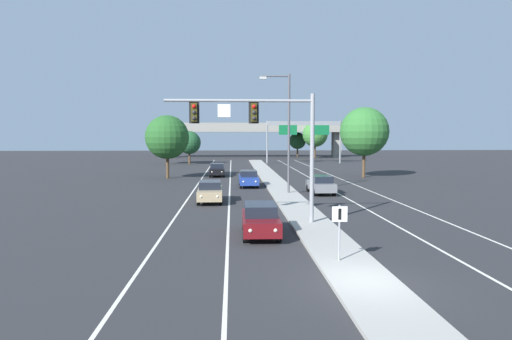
% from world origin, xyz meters
% --- Properties ---
extents(ground_plane, '(260.00, 260.00, 0.00)m').
position_xyz_m(ground_plane, '(0.00, 0.00, 0.00)').
color(ground_plane, '#28282B').
extents(median_island, '(2.40, 110.00, 0.15)m').
position_xyz_m(median_island, '(0.00, 18.00, 0.07)').
color(median_island, '#9E9B93').
rests_on(median_island, ground).
extents(lane_stripe_oncoming_center, '(0.14, 100.00, 0.01)m').
position_xyz_m(lane_stripe_oncoming_center, '(-4.70, 25.00, 0.00)').
color(lane_stripe_oncoming_center, silver).
rests_on(lane_stripe_oncoming_center, ground).
extents(lane_stripe_receding_center, '(0.14, 100.00, 0.01)m').
position_xyz_m(lane_stripe_receding_center, '(4.70, 25.00, 0.00)').
color(lane_stripe_receding_center, silver).
rests_on(lane_stripe_receding_center, ground).
extents(edge_stripe_left, '(0.14, 100.00, 0.01)m').
position_xyz_m(edge_stripe_left, '(-8.00, 25.00, 0.00)').
color(edge_stripe_left, silver).
rests_on(edge_stripe_left, ground).
extents(edge_stripe_right, '(0.14, 100.00, 0.01)m').
position_xyz_m(edge_stripe_right, '(8.00, 25.00, 0.00)').
color(edge_stripe_right, silver).
rests_on(edge_stripe_right, ground).
extents(overhead_signal_mast, '(8.29, 0.44, 7.20)m').
position_xyz_m(overhead_signal_mast, '(-2.68, 10.22, 5.37)').
color(overhead_signal_mast, gray).
rests_on(overhead_signal_mast, median_island).
extents(median_sign_post, '(0.60, 0.10, 2.20)m').
position_xyz_m(median_sign_post, '(-0.29, 2.44, 1.59)').
color(median_sign_post, gray).
rests_on(median_sign_post, median_island).
extents(street_lamp_median, '(2.58, 0.28, 10.00)m').
position_xyz_m(street_lamp_median, '(0.10, 23.19, 5.79)').
color(street_lamp_median, '#4C4C51').
rests_on(street_lamp_median, median_island).
extents(car_oncoming_darkred, '(1.86, 4.49, 1.58)m').
position_xyz_m(car_oncoming_darkred, '(-3.05, 7.73, 0.82)').
color(car_oncoming_darkred, '#5B0F14').
rests_on(car_oncoming_darkred, ground).
extents(car_oncoming_tan, '(1.90, 4.50, 1.58)m').
position_xyz_m(car_oncoming_tan, '(-6.14, 19.11, 0.82)').
color(car_oncoming_tan, tan).
rests_on(car_oncoming_tan, ground).
extents(car_oncoming_blue, '(1.85, 4.48, 1.58)m').
position_xyz_m(car_oncoming_blue, '(-2.87, 29.12, 0.82)').
color(car_oncoming_blue, navy).
rests_on(car_oncoming_blue, ground).
extents(car_oncoming_black, '(1.92, 4.51, 1.58)m').
position_xyz_m(car_oncoming_black, '(-6.32, 40.21, 0.82)').
color(car_oncoming_black, black).
rests_on(car_oncoming_black, ground).
extents(car_receding_grey, '(1.89, 4.50, 1.58)m').
position_xyz_m(car_receding_grey, '(3.15, 23.41, 0.82)').
color(car_receding_grey, slate).
rests_on(car_receding_grey, ground).
extents(highway_sign_gantry, '(13.28, 0.42, 7.50)m').
position_xyz_m(highway_sign_gantry, '(8.20, 64.17, 6.16)').
color(highway_sign_gantry, gray).
rests_on(highway_sign_gantry, ground).
extents(overpass_bridge, '(42.40, 6.40, 7.65)m').
position_xyz_m(overpass_bridge, '(0.00, 86.17, 5.78)').
color(overpass_bridge, gray).
rests_on(overpass_bridge, ground).
extents(tree_far_right_b, '(5.75, 5.75, 8.32)m').
position_xyz_m(tree_far_right_b, '(11.19, 37.94, 5.44)').
color(tree_far_right_b, '#4C3823').
rests_on(tree_far_right_b, ground).
extents(tree_far_left_b, '(5.06, 5.06, 7.33)m').
position_xyz_m(tree_far_left_b, '(-11.97, 37.92, 4.79)').
color(tree_far_left_b, '#4C3823').
rests_on(tree_far_left_b, ground).
extents(tree_far_right_c, '(5.42, 5.42, 7.84)m').
position_xyz_m(tree_far_right_c, '(13.45, 81.72, 5.12)').
color(tree_far_right_c, '#4C3823').
rests_on(tree_far_right_c, ground).
extents(tree_far_left_a, '(3.94, 3.94, 5.70)m').
position_xyz_m(tree_far_left_a, '(-11.77, 62.78, 3.72)').
color(tree_far_left_a, '#4C3823').
rests_on(tree_far_left_a, ground).
extents(tree_far_right_a, '(3.87, 3.87, 5.60)m').
position_xyz_m(tree_far_right_a, '(10.70, 88.90, 3.65)').
color(tree_far_right_a, '#4C3823').
rests_on(tree_far_right_a, ground).
extents(tree_far_left_c, '(4.78, 4.78, 6.92)m').
position_xyz_m(tree_far_left_c, '(-15.78, 63.79, 4.52)').
color(tree_far_left_c, '#4C3823').
rests_on(tree_far_left_c, ground).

